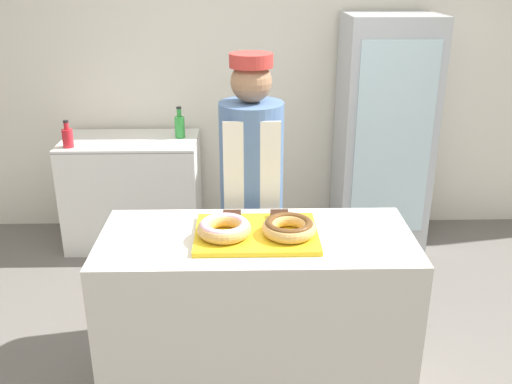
{
  "coord_description": "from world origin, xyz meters",
  "views": [
    {
      "loc": [
        -0.05,
        -2.37,
        2.07
      ],
      "look_at": [
        0.0,
        0.1,
        1.08
      ],
      "focal_mm": 40.0,
      "sensor_mm": 36.0,
      "label": 1
    }
  ],
  "objects_px": {
    "donut_chocolate_glaze": "(289,227)",
    "beverage_fridge": "(383,134)",
    "brownie_back_right": "(280,216)",
    "chest_freezer": "(134,191)",
    "donut_light_glaze": "(224,228)",
    "bottle_green": "(180,126)",
    "serving_tray": "(256,234)",
    "brownie_back_left": "(232,216)",
    "baker_person": "(252,195)",
    "bottle_red": "(68,137)"
  },
  "relations": [
    {
      "from": "bottle_green",
      "to": "donut_chocolate_glaze",
      "type": "bearing_deg",
      "value": -69.7
    },
    {
      "from": "baker_person",
      "to": "chest_freezer",
      "type": "bearing_deg",
      "value": 126.73
    },
    {
      "from": "donut_light_glaze",
      "to": "brownie_back_left",
      "type": "bearing_deg",
      "value": 79.59
    },
    {
      "from": "brownie_back_left",
      "to": "chest_freezer",
      "type": "bearing_deg",
      "value": 116.06
    },
    {
      "from": "serving_tray",
      "to": "brownie_back_left",
      "type": "bearing_deg",
      "value": 129.81
    },
    {
      "from": "donut_chocolate_glaze",
      "to": "brownie_back_left",
      "type": "xyz_separation_m",
      "value": [
        -0.26,
        0.17,
        -0.02
      ]
    },
    {
      "from": "donut_light_glaze",
      "to": "chest_freezer",
      "type": "bearing_deg",
      "value": 113.04
    },
    {
      "from": "brownie_back_left",
      "to": "baker_person",
      "type": "bearing_deg",
      "value": 76.82
    },
    {
      "from": "donut_chocolate_glaze",
      "to": "brownie_back_right",
      "type": "bearing_deg",
      "value": 100.41
    },
    {
      "from": "brownie_back_left",
      "to": "serving_tray",
      "type": "bearing_deg",
      "value": -50.19
    },
    {
      "from": "donut_chocolate_glaze",
      "to": "baker_person",
      "type": "xyz_separation_m",
      "value": [
        -0.16,
        0.6,
        -0.09
      ]
    },
    {
      "from": "donut_light_glaze",
      "to": "brownie_back_left",
      "type": "xyz_separation_m",
      "value": [
        0.03,
        0.17,
        -0.02
      ]
    },
    {
      "from": "beverage_fridge",
      "to": "bottle_red",
      "type": "xyz_separation_m",
      "value": [
        -2.32,
        -0.18,
        0.04
      ]
    },
    {
      "from": "donut_light_glaze",
      "to": "baker_person",
      "type": "bearing_deg",
      "value": 77.6
    },
    {
      "from": "donut_chocolate_glaze",
      "to": "beverage_fridge",
      "type": "xyz_separation_m",
      "value": [
        0.85,
        1.8,
        -0.09
      ]
    },
    {
      "from": "brownie_back_right",
      "to": "beverage_fridge",
      "type": "distance_m",
      "value": 1.86
    },
    {
      "from": "bottle_green",
      "to": "donut_light_glaze",
      "type": "bearing_deg",
      "value": -78.06
    },
    {
      "from": "serving_tray",
      "to": "bottle_red",
      "type": "relative_size",
      "value": 2.86
    },
    {
      "from": "serving_tray",
      "to": "beverage_fridge",
      "type": "bearing_deg",
      "value": 60.55
    },
    {
      "from": "baker_person",
      "to": "serving_tray",
      "type": "bearing_deg",
      "value": -88.56
    },
    {
      "from": "chest_freezer",
      "to": "brownie_back_left",
      "type": "bearing_deg",
      "value": -63.94
    },
    {
      "from": "chest_freezer",
      "to": "donut_light_glaze",
      "type": "bearing_deg",
      "value": -66.96
    },
    {
      "from": "donut_light_glaze",
      "to": "bottle_red",
      "type": "bearing_deg",
      "value": 125.79
    },
    {
      "from": "chest_freezer",
      "to": "bottle_red",
      "type": "distance_m",
      "value": 0.66
    },
    {
      "from": "serving_tray",
      "to": "brownie_back_right",
      "type": "bearing_deg",
      "value": 50.19
    },
    {
      "from": "beverage_fridge",
      "to": "bottle_green",
      "type": "xyz_separation_m",
      "value": [
        -1.54,
        0.05,
        0.06
      ]
    },
    {
      "from": "serving_tray",
      "to": "baker_person",
      "type": "height_order",
      "value": "baker_person"
    },
    {
      "from": "baker_person",
      "to": "donut_light_glaze",
      "type": "bearing_deg",
      "value": -102.4
    },
    {
      "from": "donut_light_glaze",
      "to": "brownie_back_right",
      "type": "height_order",
      "value": "donut_light_glaze"
    },
    {
      "from": "beverage_fridge",
      "to": "brownie_back_left",
      "type": "bearing_deg",
      "value": -124.33
    },
    {
      "from": "brownie_back_left",
      "to": "brownie_back_right",
      "type": "relative_size",
      "value": 1.0
    },
    {
      "from": "donut_chocolate_glaze",
      "to": "beverage_fridge",
      "type": "distance_m",
      "value": 2.0
    },
    {
      "from": "brownie_back_right",
      "to": "bottle_red",
      "type": "bearing_deg",
      "value": 134.61
    },
    {
      "from": "brownie_back_left",
      "to": "bottle_red",
      "type": "height_order",
      "value": "bottle_red"
    },
    {
      "from": "donut_light_glaze",
      "to": "bottle_green",
      "type": "height_order",
      "value": "bottle_green"
    },
    {
      "from": "donut_light_glaze",
      "to": "brownie_back_right",
      "type": "distance_m",
      "value": 0.31
    },
    {
      "from": "baker_person",
      "to": "beverage_fridge",
      "type": "bearing_deg",
      "value": 49.86
    },
    {
      "from": "baker_person",
      "to": "bottle_green",
      "type": "height_order",
      "value": "baker_person"
    },
    {
      "from": "bottle_green",
      "to": "bottle_red",
      "type": "height_order",
      "value": "bottle_green"
    },
    {
      "from": "beverage_fridge",
      "to": "chest_freezer",
      "type": "xyz_separation_m",
      "value": [
        -1.92,
        0.01,
        -0.45
      ]
    },
    {
      "from": "donut_light_glaze",
      "to": "bottle_red",
      "type": "relative_size",
      "value": 1.25
    },
    {
      "from": "serving_tray",
      "to": "donut_light_glaze",
      "type": "distance_m",
      "value": 0.16
    },
    {
      "from": "brownie_back_left",
      "to": "beverage_fridge",
      "type": "bearing_deg",
      "value": 55.67
    },
    {
      "from": "chest_freezer",
      "to": "bottle_red",
      "type": "xyz_separation_m",
      "value": [
        -0.4,
        -0.19,
        0.49
      ]
    },
    {
      "from": "donut_chocolate_glaze",
      "to": "brownie_back_left",
      "type": "distance_m",
      "value": 0.31
    },
    {
      "from": "brownie_back_right",
      "to": "donut_light_glaze",
      "type": "bearing_deg",
      "value": -146.76
    },
    {
      "from": "chest_freezer",
      "to": "bottle_green",
      "type": "xyz_separation_m",
      "value": [
        0.38,
        0.04,
        0.51
      ]
    },
    {
      "from": "donut_chocolate_glaze",
      "to": "brownie_back_right",
      "type": "height_order",
      "value": "donut_chocolate_glaze"
    },
    {
      "from": "baker_person",
      "to": "chest_freezer",
      "type": "relative_size",
      "value": 1.63
    },
    {
      "from": "brownie_back_left",
      "to": "beverage_fridge",
      "type": "xyz_separation_m",
      "value": [
        1.11,
        1.63,
        -0.07
      ]
    }
  ]
}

